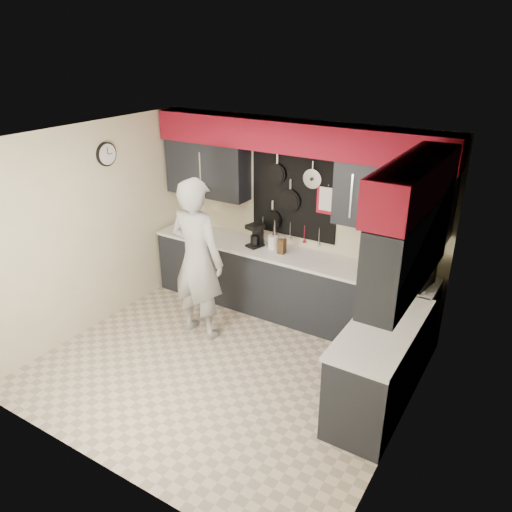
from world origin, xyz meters
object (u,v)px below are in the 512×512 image
Objects in this scene: microwave at (404,268)px; person at (197,260)px; utensil_crock at (273,242)px; coffee_maker at (256,235)px; knife_block at (282,246)px.

microwave is 0.29× the size of person.
coffee_maker reaches higher than utensil_crock.
person is (-0.48, -1.01, 0.02)m from utensil_crock.
utensil_crock is 1.12m from person.
microwave is at bearing 15.37° from coffee_maker.
coffee_maker reaches higher than knife_block.
microwave is at bearing -2.25° from utensil_crock.
knife_block is 0.21m from utensil_crock.
person is (-0.25, -0.96, -0.06)m from coffee_maker.
knife_block is 0.43m from coffee_maker.
microwave is 3.44× the size of utensil_crock.
utensil_crock is at bearing 154.51° from knife_block.
knife_block is at bearing 10.30° from coffee_maker.
utensil_crock is 0.08× the size of person.
person reaches higher than knife_block.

